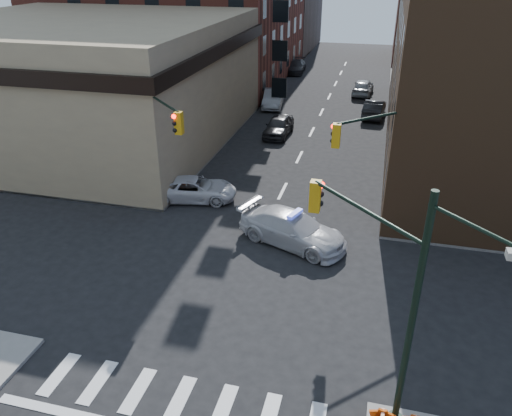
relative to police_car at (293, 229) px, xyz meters
The scene contains 24 objects.
ground 4.42m from the police_car, 113.50° to the right, with size 140.00×140.00×0.00m, color black.
sidewalk_nw 37.94m from the police_car, 130.69° to the left, with size 34.00×54.50×0.15m, color gray.
bank_building 22.83m from the police_car, 146.25° to the left, with size 22.00×22.00×9.00m, color #988663.
commercial_row_ne 22.54m from the police_car, 58.68° to the left, with size 14.00×34.00×14.00m, color #4F351F.
filler_ne 55.63m from the police_car, 77.20° to the left, with size 16.00×16.00×12.00m, color maroon.
signal_pole_se 11.10m from the police_car, 65.63° to the right, with size 5.40×5.27×8.00m.
signal_pole_nw 8.47m from the police_car, 169.88° to the left, with size 3.58×3.67×8.00m.
signal_pole_ne 5.57m from the police_car, 18.44° to the left, with size 3.67×3.58×8.00m.
tree_ne_near 22.92m from the police_car, 75.32° to the left, with size 3.00×3.00×4.85m.
tree_ne_far 30.68m from the police_car, 79.12° to the left, with size 3.00×3.00×4.85m.
police_car is the anchor object (origin of this frame).
pickup 7.48m from the police_car, 151.53° to the left, with size 2.28×4.95×1.38m, color silver.
parked_car_wnear 17.04m from the police_car, 104.38° to the left, with size 1.85×4.60×1.57m, color black.
parked_car_wfar 25.61m from the police_car, 104.73° to the left, with size 1.73×4.96×1.63m, color #909398.
parked_car_wdeep 41.35m from the police_car, 100.07° to the left, with size 2.18×5.35×1.55m, color black.
parked_car_enear 23.82m from the police_car, 82.72° to the left, with size 1.65×4.73×1.56m, color black.
parked_car_efar 31.70m from the police_car, 87.22° to the left, with size 1.91×4.75×1.62m, color #94979C.
pedestrian_a 9.97m from the police_car, 168.32° to the left, with size 0.62×0.41×1.71m, color black.
pedestrian_b 10.77m from the police_car, 169.21° to the left, with size 0.84×0.66×1.74m, color black.
pedestrian_c 13.57m from the police_car, 166.14° to the left, with size 0.95×0.40×1.63m, color #1F242F.
barrel_road 2.36m from the police_car, 120.21° to the left, with size 0.52×0.52×0.92m, color #E4450A.
barrel_bank 8.13m from the police_car, 152.89° to the left, with size 0.60×0.60×1.08m, color #EE550B.
barricade_nw_a 11.92m from the police_car, 160.54° to the left, with size 1.08×0.54×0.81m, color #E9580A, non-canonical shape.
barricade_nw_b 10.60m from the police_car, 164.79° to the left, with size 1.24×0.62×0.93m, color red, non-canonical shape.
Camera 1 is at (5.36, -17.58, 13.05)m, focal length 35.00 mm.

